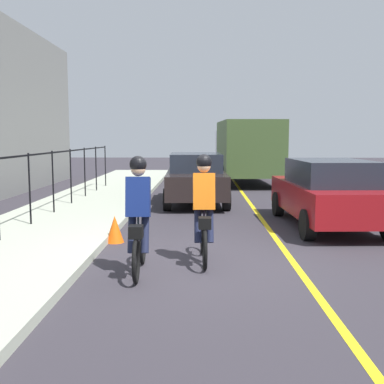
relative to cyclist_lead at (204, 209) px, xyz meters
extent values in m
plane|color=#312D34|center=(-0.03, 0.09, -0.91)|extent=(80.00, 80.00, 0.00)
cube|color=yellow|center=(-0.03, -1.51, -0.91)|extent=(36.00, 0.12, 0.01)
cylinder|color=black|center=(2.64, 3.89, 0.04)|extent=(0.04, 0.04, 1.60)
cylinder|color=black|center=(4.31, 3.89, 0.04)|extent=(0.04, 0.04, 1.60)
cylinder|color=black|center=(5.98, 3.89, 0.04)|extent=(0.04, 0.04, 1.60)
cylinder|color=black|center=(7.65, 3.89, 0.04)|extent=(0.04, 0.04, 1.60)
cylinder|color=black|center=(9.32, 3.89, 0.04)|extent=(0.04, 0.04, 1.60)
cylinder|color=black|center=(10.99, 3.89, 0.04)|extent=(0.04, 0.04, 1.60)
torus|color=black|center=(0.61, 0.02, -0.58)|extent=(0.66, 0.08, 0.66)
torus|color=black|center=(-0.44, -0.01, -0.58)|extent=(0.66, 0.08, 0.66)
cube|color=black|center=(0.08, 0.00, -0.33)|extent=(0.93, 0.07, 0.24)
cylinder|color=black|center=(-0.07, 0.00, -0.18)|extent=(0.03, 0.03, 0.35)
cube|color=orange|center=(-0.02, 0.00, 0.29)|extent=(0.35, 0.37, 0.63)
sphere|color=tan|center=(0.03, 0.00, 0.71)|extent=(0.22, 0.22, 0.22)
sphere|color=black|center=(0.03, 0.00, 0.78)|extent=(0.26, 0.26, 0.26)
cylinder|color=#191E38|center=(-0.04, 0.10, -0.23)|extent=(0.34, 0.13, 0.65)
cylinder|color=#191E38|center=(-0.04, -0.10, -0.23)|extent=(0.34, 0.13, 0.65)
cube|color=black|center=(-0.39, -0.01, -0.16)|extent=(0.25, 0.21, 0.18)
torus|color=black|center=(-0.11, 1.02, -0.58)|extent=(0.66, 0.08, 0.66)
torus|color=black|center=(-1.16, 0.98, -0.58)|extent=(0.66, 0.08, 0.66)
cube|color=black|center=(-0.64, 1.00, -0.33)|extent=(0.93, 0.07, 0.24)
cylinder|color=black|center=(-0.79, 0.99, -0.18)|extent=(0.03, 0.03, 0.35)
cube|color=navy|center=(-0.74, 0.99, 0.29)|extent=(0.35, 0.37, 0.63)
sphere|color=tan|center=(-0.69, 1.00, 0.71)|extent=(0.22, 0.22, 0.22)
sphere|color=black|center=(-0.69, 1.00, 0.78)|extent=(0.26, 0.26, 0.26)
cylinder|color=#191E38|center=(-0.76, 1.09, -0.23)|extent=(0.34, 0.13, 0.65)
cylinder|color=#191E38|center=(-0.75, 0.89, -0.23)|extent=(0.34, 0.13, 0.65)
cube|color=black|center=(-1.11, 0.98, -0.16)|extent=(0.25, 0.21, 0.18)
cube|color=maroon|center=(3.29, -2.92, -0.24)|extent=(4.47, 1.97, 0.70)
cube|color=#1E232D|center=(3.09, -2.93, 0.39)|extent=(2.52, 1.68, 0.56)
cylinder|color=black|center=(4.75, -2.02, -0.59)|extent=(0.65, 0.24, 0.64)
cylinder|color=black|center=(4.82, -3.71, -0.59)|extent=(0.65, 0.24, 0.64)
cylinder|color=black|center=(1.76, -2.13, -0.59)|extent=(0.65, 0.24, 0.64)
cube|color=black|center=(7.09, 0.21, -0.24)|extent=(4.45, 1.94, 0.70)
cube|color=#1E232D|center=(7.29, 0.22, 0.39)|extent=(2.51, 1.66, 0.56)
cylinder|color=black|center=(5.62, -0.68, -0.59)|extent=(0.65, 0.24, 0.64)
cylinder|color=black|center=(5.57, 1.02, -0.59)|extent=(0.65, 0.24, 0.64)
cylinder|color=black|center=(8.61, -0.59, -0.59)|extent=(0.65, 0.24, 0.64)
cylinder|color=black|center=(8.56, 1.11, -0.59)|extent=(0.65, 0.24, 0.64)
cube|color=#3B5129|center=(12.84, -2.01, 0.72)|extent=(4.87, 2.62, 2.30)
cube|color=silver|center=(16.26, -1.85, 0.52)|extent=(1.92, 2.29, 1.90)
cylinder|color=black|center=(16.06, -0.74, -0.43)|extent=(0.97, 0.34, 0.96)
cylinder|color=black|center=(16.17, -2.98, -0.43)|extent=(0.97, 0.34, 0.96)
cylinder|color=black|center=(11.73, -0.94, -0.43)|extent=(0.97, 0.34, 0.96)
cylinder|color=black|center=(11.83, -3.18, -0.43)|extent=(0.97, 0.34, 0.96)
cone|color=#ED580E|center=(1.48, 1.77, -0.64)|extent=(0.36, 0.36, 0.54)
camera|label=1|loc=(-7.74, 0.05, 1.20)|focal=44.02mm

